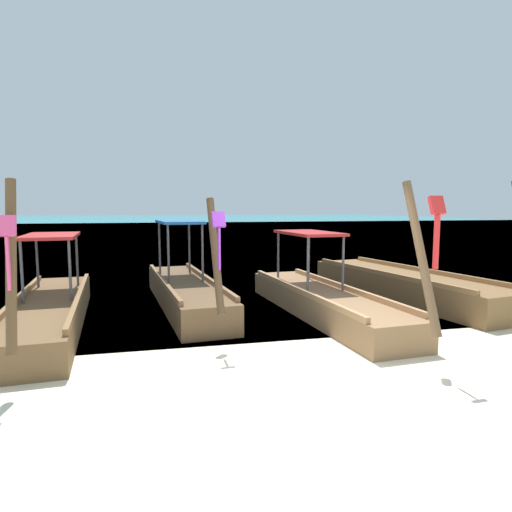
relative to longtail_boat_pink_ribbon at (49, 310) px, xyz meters
The scene contains 6 objects.
ground 4.89m from the longtail_boat_pink_ribbon, 36.19° to the right, with size 120.00×120.00×0.00m, color beige.
sea_water 58.35m from the longtail_boat_pink_ribbon, 86.13° to the left, with size 120.00×120.00×0.00m, color teal.
longtail_boat_pink_ribbon is the anchor object (origin of this frame).
longtail_boat_violet_ribbon 2.81m from the longtail_boat_pink_ribbon, 24.64° to the left, with size 1.59×6.00×2.35m.
longtail_boat_red_ribbon 5.22m from the longtail_boat_pink_ribbon, ahead, with size 1.55×6.24×2.57m.
longtail_boat_green_ribbon 7.83m from the longtail_boat_pink_ribbon, ahead, with size 2.27×6.40×2.68m.
Camera 1 is at (-2.05, -5.72, 2.20)m, focal length 31.09 mm.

